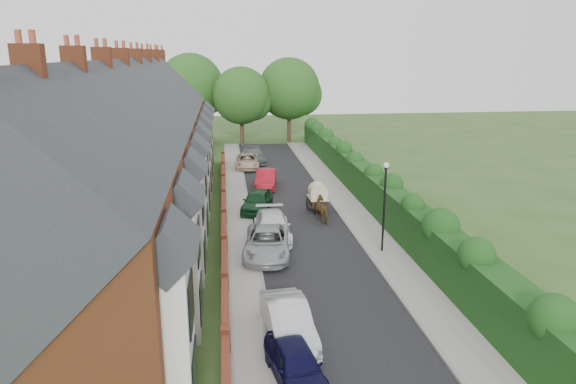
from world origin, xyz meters
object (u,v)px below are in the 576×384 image
(horse, at_px, (323,210))
(horse_cart, at_px, (318,196))
(car_beige, at_px, (247,161))
(car_grey, at_px, (253,155))
(car_red, at_px, (266,179))
(car_white, at_px, (272,226))
(lamppost, at_px, (385,196))
(car_silver_a, at_px, (288,321))
(car_navy, at_px, (296,364))
(car_green, at_px, (257,201))
(car_silver_b, at_px, (267,243))

(horse, height_order, horse_cart, horse_cart)
(car_beige, distance_m, car_grey, 2.68)
(car_beige, bearing_deg, car_red, -77.75)
(car_white, height_order, car_grey, car_grey)
(lamppost, relative_size, car_red, 1.13)
(lamppost, xyz_separation_m, car_silver_a, (-6.32, -8.20, -2.55))
(car_navy, xyz_separation_m, car_silver_a, (0.08, 2.74, 0.08))
(car_navy, distance_m, car_red, 26.02)
(car_green, relative_size, car_red, 0.99)
(car_red, bearing_deg, car_white, -85.11)
(lamppost, xyz_separation_m, car_navy, (-6.40, -10.94, -2.63))
(car_grey, bearing_deg, car_beige, -108.77)
(car_green, bearing_deg, car_navy, -76.09)
(car_beige, distance_m, horse_cart, 15.48)
(lamppost, height_order, car_silver_a, lamppost)
(car_grey, distance_m, horse, 19.88)
(car_navy, xyz_separation_m, car_green, (0.00, 19.54, 0.11))
(car_silver_a, xyz_separation_m, car_beige, (-0.08, 31.02, -0.06))
(car_grey, bearing_deg, horse, -83.32)
(car_navy, height_order, horse_cart, horse_cart)
(car_red, relative_size, horse, 2.34)
(car_white, height_order, car_red, car_red)
(lamppost, height_order, car_white, lamppost)
(car_silver_b, height_order, horse, horse)
(car_silver_a, relative_size, horse_cart, 1.56)
(car_white, distance_m, horse, 4.55)
(lamppost, relative_size, car_silver_a, 1.14)
(car_red, height_order, car_grey, car_grey)
(lamppost, bearing_deg, horse, 110.79)
(car_red, bearing_deg, car_silver_a, -84.83)
(lamppost, xyz_separation_m, car_beige, (-6.40, 22.82, -2.61))
(car_white, xyz_separation_m, car_beige, (-0.54, 19.71, -0.05))
(horse, bearing_deg, car_silver_a, 57.92)
(car_silver_a, relative_size, car_grey, 0.87)
(car_silver_b, xyz_separation_m, car_red, (1.15, 14.62, 0.01))
(lamppost, relative_size, car_grey, 0.99)
(car_green, relative_size, horse, 2.32)
(car_green, bearing_deg, horse_cart, 4.78)
(horse, bearing_deg, car_green, -49.26)
(car_green, xyz_separation_m, car_grey, (0.71, 16.80, -0.02))
(car_red, relative_size, car_grey, 0.88)
(car_white, xyz_separation_m, horse, (3.65, 2.72, 0.09))
(car_navy, height_order, horse, horse)
(car_navy, height_order, car_white, car_white)
(car_beige, height_order, horse, horse)
(car_silver_a, bearing_deg, car_red, 82.56)
(car_silver_a, bearing_deg, lamppost, 47.56)
(lamppost, xyz_separation_m, horse, (-2.21, 5.83, -2.47))
(lamppost, distance_m, horse_cart, 8.49)
(car_silver_a, bearing_deg, horse_cart, 70.90)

